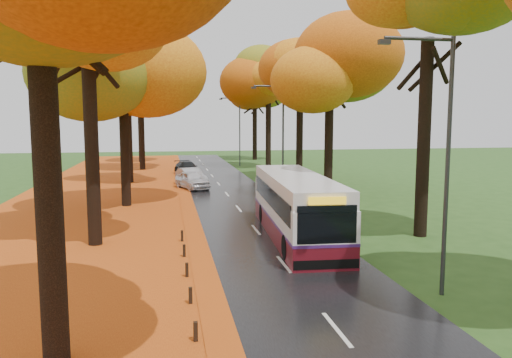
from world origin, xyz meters
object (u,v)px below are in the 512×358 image
object	(u,v)px
streetlamp_near	(441,146)
streetlamp_mid	(280,130)
bus	(296,205)
streetlamp_far	(238,126)
car_white	(192,180)
car_silver	(191,177)
car_dark	(187,168)

from	to	relation	value
streetlamp_near	streetlamp_mid	bearing A→B (deg)	90.00
streetlamp_near	bus	world-z (taller)	streetlamp_near
streetlamp_far	car_white	world-z (taller)	streetlamp_far
streetlamp_mid	streetlamp_far	distance (m)	22.00
car_silver	streetlamp_mid	bearing A→B (deg)	-55.01
streetlamp_mid	car_silver	bearing A→B (deg)	140.34
streetlamp_near	car_silver	bearing A→B (deg)	103.03
streetlamp_mid	car_white	world-z (taller)	streetlamp_mid
streetlamp_far	bus	size ratio (longest dim) A/B	0.72
car_silver	car_dark	distance (m)	8.02
bus	car_white	distance (m)	17.60
streetlamp_mid	streetlamp_far	world-z (taller)	same
streetlamp_mid	car_dark	size ratio (longest dim) A/B	1.76
streetlamp_near	car_dark	world-z (taller)	streetlamp_near
car_white	streetlamp_far	bearing A→B (deg)	51.77
bus	car_white	world-z (taller)	bus
streetlamp_mid	car_silver	distance (m)	9.09
streetlamp_near	car_white	distance (m)	26.43
streetlamp_near	car_white	xyz separation A→B (m)	(-6.30, 25.36, -3.97)
streetlamp_near	car_silver	xyz separation A→B (m)	(-6.30, 27.22, -3.96)
streetlamp_mid	bus	size ratio (longest dim) A/B	0.72
streetlamp_mid	car_dark	bearing A→B (deg)	115.44
streetlamp_near	streetlamp_far	bearing A→B (deg)	90.00
car_white	car_silver	distance (m)	1.86
streetlamp_far	car_silver	bearing A→B (deg)	-110.57
streetlamp_near	bus	xyz separation A→B (m)	(-2.35, 8.22, -3.16)
streetlamp_near	car_white	size ratio (longest dim) A/B	1.95
streetlamp_far	bus	xyz separation A→B (m)	(-2.35, -35.78, -3.16)
streetlamp_far	bus	bearing A→B (deg)	-93.76
streetlamp_near	streetlamp_far	distance (m)	44.00
streetlamp_far	car_dark	size ratio (longest dim) A/B	1.76
streetlamp_far	car_dark	world-z (taller)	streetlamp_far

